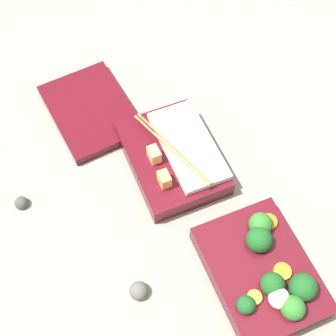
# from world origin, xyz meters

# --- Properties ---
(ground_plane) EXTENTS (3.00, 3.00, 0.00)m
(ground_plane) POSITION_xyz_m (0.00, 0.00, 0.00)
(ground_plane) COLOR gray
(bento_tray_vegetable) EXTENTS (0.21, 0.15, 0.07)m
(bento_tray_vegetable) POSITION_xyz_m (-0.12, -0.03, 0.03)
(bento_tray_vegetable) COLOR #510F19
(bento_tray_vegetable) RESTS_ON ground_plane
(bento_tray_rice) EXTENTS (0.21, 0.15, 0.06)m
(bento_tray_rice) POSITION_xyz_m (0.14, 0.01, 0.02)
(bento_tray_rice) COLOR #510F19
(bento_tray_rice) RESTS_ON ground_plane
(bento_lid) EXTENTS (0.22, 0.17, 0.02)m
(bento_lid) POSITION_xyz_m (0.31, 0.12, 0.01)
(bento_lid) COLOR #510F19
(bento_lid) RESTS_ON ground_plane
(pebble_0) EXTENTS (0.02, 0.02, 0.02)m
(pebble_0) POSITION_xyz_m (0.16, 0.30, 0.01)
(pebble_0) COLOR #474442
(pebble_0) RESTS_ON ground_plane
(pebble_2) EXTENTS (0.03, 0.03, 0.03)m
(pebble_2) POSITION_xyz_m (-0.07, 0.16, 0.01)
(pebble_2) COLOR #595651
(pebble_2) RESTS_ON ground_plane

